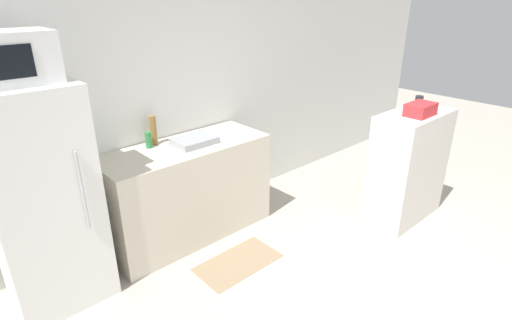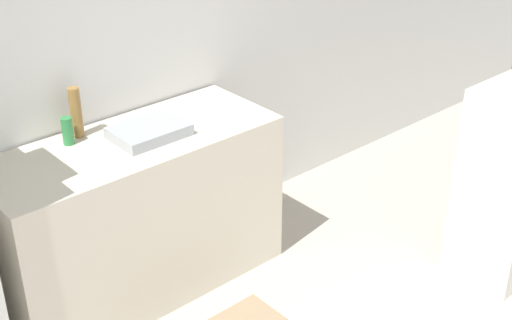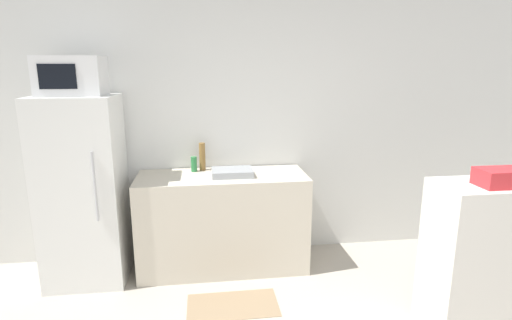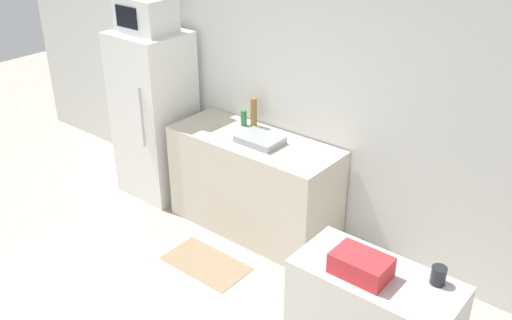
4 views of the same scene
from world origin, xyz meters
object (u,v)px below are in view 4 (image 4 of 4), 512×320
(jar, at_px, (438,275))
(bottle_short, at_px, (244,118))
(refrigerator, at_px, (155,115))
(basket, at_px, (361,265))
(microwave, at_px, (146,14))
(bottle_tall, at_px, (254,112))

(jar, bearing_deg, bottle_short, 151.72)
(refrigerator, xyz_separation_m, bottle_short, (0.96, 0.22, 0.16))
(refrigerator, bearing_deg, basket, -22.48)
(microwave, height_order, basket, microwave)
(basket, height_order, jar, basket)
(refrigerator, xyz_separation_m, bottle_tall, (1.04, 0.27, 0.22))
(jar, bearing_deg, bottle_tall, 150.00)
(refrigerator, bearing_deg, bottle_short, 12.84)
(bottle_tall, bearing_deg, bottle_short, -150.14)
(bottle_tall, xyz_separation_m, bottle_short, (-0.08, -0.05, -0.06))
(bottle_tall, distance_m, jar, 2.63)
(bottle_short, relative_size, jar, 1.47)
(microwave, distance_m, bottle_short, 1.29)
(bottle_tall, bearing_deg, refrigerator, -165.71)
(bottle_tall, xyz_separation_m, jar, (2.28, -1.32, 0.13))
(microwave, relative_size, bottle_short, 3.54)
(jar, bearing_deg, basket, -151.37)
(microwave, height_order, jar, microwave)
(bottle_tall, relative_size, basket, 0.90)
(basket, distance_m, jar, 0.38)
(refrigerator, xyz_separation_m, jar, (3.32, -1.05, 0.34))
(microwave, relative_size, jar, 5.22)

